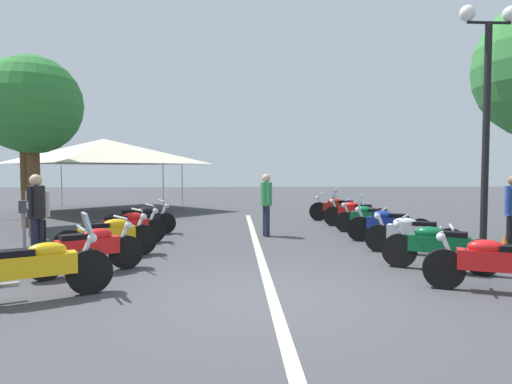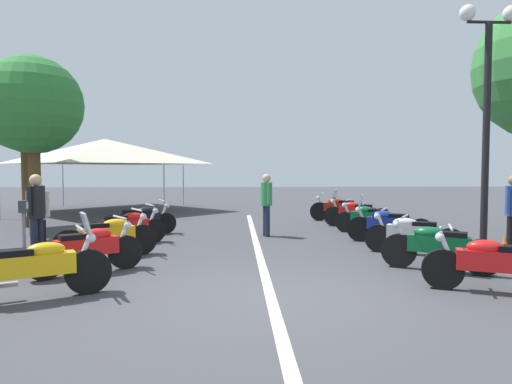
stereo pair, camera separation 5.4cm
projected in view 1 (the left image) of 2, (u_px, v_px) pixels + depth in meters
ground_plane at (272, 297)px, 6.44m from camera, size 80.00×80.00×0.00m
lane_centre_stripe at (258, 249)px, 10.26m from camera, size 15.25×0.16×0.01m
motorcycle_left_row_0 at (36, 268)px, 6.23m from camera, size 1.15×1.98×1.23m
motorcycle_left_row_1 at (89, 249)px, 7.84m from camera, size 1.29×1.74×0.99m
motorcycle_left_row_2 at (108, 236)px, 9.21m from camera, size 1.24×1.89×1.01m
motorcycle_left_row_3 at (126, 227)px, 10.92m from camera, size 1.11×1.85×0.98m
motorcycle_left_row_4 at (140, 219)px, 12.47m from camera, size 1.04×1.96×0.98m
motorcycle_right_row_0 at (498, 263)px, 6.62m from camera, size 1.04×2.04×0.99m
motorcycle_right_row_1 at (438, 246)px, 8.07m from camera, size 1.16×1.84×1.00m
motorcycle_right_row_2 at (413, 234)px, 9.65m from camera, size 1.13×1.91×0.99m
motorcycle_right_row_3 at (388, 224)px, 11.20m from camera, size 1.00×2.03×1.21m
motorcycle_right_row_4 at (369, 218)px, 12.76m from camera, size 1.18×1.84×0.98m
motorcycle_right_row_5 at (355, 213)px, 14.16m from camera, size 1.16×1.95×1.21m
motorcycle_right_row_6 at (339, 208)px, 15.72m from camera, size 1.05×2.05×1.02m
street_lamp_twin_globe at (487, 89)px, 9.03m from camera, size 0.32×1.22×5.17m
parking_meter at (24, 222)px, 8.12m from camera, size 0.20×0.15×1.29m
traffic_cone_0 at (504, 250)px, 8.57m from camera, size 0.36×0.36×0.61m
bystander_0 at (36, 210)px, 8.86m from camera, size 0.52×0.32×1.76m
bystander_1 at (266, 200)px, 12.25m from camera, size 0.52×0.32×1.73m
bystander_2 at (38, 213)px, 9.31m from camera, size 0.32×0.52×1.63m
roadside_tree_0 at (32, 106)px, 12.03m from camera, size 2.66×2.66×4.95m
roadside_tree_2 at (24, 105)px, 14.06m from camera, size 2.99×2.99×5.42m
event_tent at (104, 151)px, 19.50m from camera, size 6.77×6.77×3.20m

